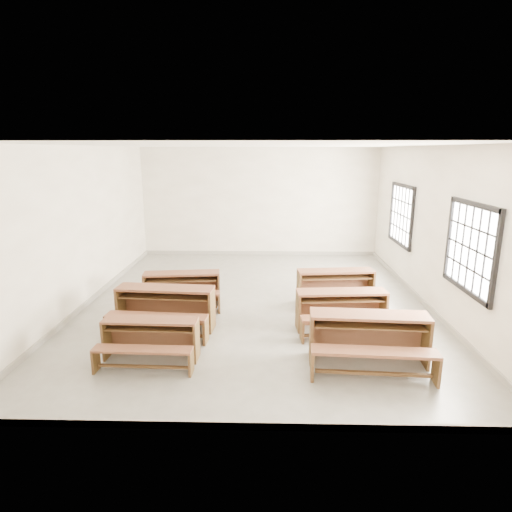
{
  "coord_description": "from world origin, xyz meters",
  "views": [
    {
      "loc": [
        0.22,
        -8.5,
        3.11
      ],
      "look_at": [
        0.0,
        0.0,
        1.0
      ],
      "focal_mm": 30.0,
      "sensor_mm": 36.0,
      "label": 1
    }
  ],
  "objects_px": {
    "desk_set_0": "(150,337)",
    "desk_set_5": "(336,284)",
    "desk_set_1": "(165,305)",
    "desk_set_4": "(342,308)",
    "desk_set_2": "(182,287)",
    "desk_set_3": "(369,336)"
  },
  "relations": [
    {
      "from": "desk_set_2",
      "to": "desk_set_0",
      "type": "bearing_deg",
      "value": -97.22
    },
    {
      "from": "desk_set_0",
      "to": "desk_set_2",
      "type": "height_order",
      "value": "desk_set_2"
    },
    {
      "from": "desk_set_2",
      "to": "desk_set_5",
      "type": "height_order",
      "value": "desk_set_5"
    },
    {
      "from": "desk_set_0",
      "to": "desk_set_3",
      "type": "xyz_separation_m",
      "value": [
        3.26,
        -0.06,
        0.08
      ]
    },
    {
      "from": "desk_set_3",
      "to": "desk_set_4",
      "type": "height_order",
      "value": "desk_set_3"
    },
    {
      "from": "desk_set_0",
      "to": "desk_set_1",
      "type": "distance_m",
      "value": 1.14
    },
    {
      "from": "desk_set_1",
      "to": "desk_set_4",
      "type": "height_order",
      "value": "desk_set_1"
    },
    {
      "from": "desk_set_1",
      "to": "desk_set_5",
      "type": "bearing_deg",
      "value": 28.14
    },
    {
      "from": "desk_set_0",
      "to": "desk_set_1",
      "type": "bearing_deg",
      "value": 93.87
    },
    {
      "from": "desk_set_0",
      "to": "desk_set_5",
      "type": "height_order",
      "value": "desk_set_5"
    },
    {
      "from": "desk_set_1",
      "to": "desk_set_2",
      "type": "relative_size",
      "value": 1.09
    },
    {
      "from": "desk_set_1",
      "to": "desk_set_4",
      "type": "xyz_separation_m",
      "value": [
        3.12,
        0.06,
        -0.03
      ]
    },
    {
      "from": "desk_set_0",
      "to": "desk_set_3",
      "type": "height_order",
      "value": "desk_set_3"
    },
    {
      "from": "desk_set_1",
      "to": "desk_set_4",
      "type": "distance_m",
      "value": 3.12
    },
    {
      "from": "desk_set_0",
      "to": "desk_set_4",
      "type": "height_order",
      "value": "desk_set_4"
    },
    {
      "from": "desk_set_0",
      "to": "desk_set_3",
      "type": "relative_size",
      "value": 0.81
    },
    {
      "from": "desk_set_3",
      "to": "desk_set_4",
      "type": "relative_size",
      "value": 1.09
    },
    {
      "from": "desk_set_3",
      "to": "desk_set_4",
      "type": "bearing_deg",
      "value": 102.08
    },
    {
      "from": "desk_set_2",
      "to": "desk_set_1",
      "type": "bearing_deg",
      "value": -99.79
    },
    {
      "from": "desk_set_0",
      "to": "desk_set_2",
      "type": "bearing_deg",
      "value": 91.13
    },
    {
      "from": "desk_set_1",
      "to": "desk_set_5",
      "type": "distance_m",
      "value": 3.53
    },
    {
      "from": "desk_set_1",
      "to": "desk_set_0",
      "type": "bearing_deg",
      "value": -83.37
    }
  ]
}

